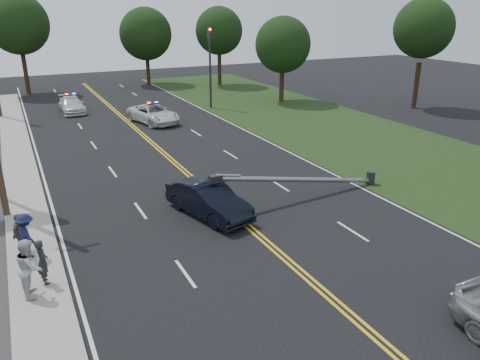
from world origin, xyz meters
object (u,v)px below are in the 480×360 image
crashed_sedan (208,200)px  bystander_d (20,233)px  bystander_a (42,262)px  bystander_c (26,236)px  emergency_b (72,105)px  emergency_a (153,114)px  traffic_signal (210,61)px  fallen_streetlight (309,179)px  bystander_b (30,267)px

crashed_sedan → bystander_d: bearing=165.6°
bystander_a → bystander_c: (-0.36, 2.12, 0.06)m
emergency_b → bystander_c: bearing=-101.1°
emergency_a → emergency_b: bearing=112.6°
traffic_signal → emergency_b: traffic_signal is taller
fallen_streetlight → bystander_d: 12.93m
bystander_d → fallen_streetlight: bearing=-63.5°
fallen_streetlight → crashed_sedan: (-5.25, 0.16, -0.16)m
emergency_b → bystander_d: (-5.24, -25.45, 0.22)m
traffic_signal → emergency_b: (-11.79, 3.49, -3.54)m
emergency_a → bystander_d: size_ratio=3.35×
emergency_a → fallen_streetlight: bearing=-97.5°
emergency_b → bystander_b: bystander_b is taller
fallen_streetlight → bystander_b: (-12.74, -3.14, 0.17)m
traffic_signal → fallen_streetlight: (-4.11, -22.00, -3.29)m
crashed_sedan → bystander_b: bearing=-171.6°
emergency_a → bystander_b: bearing=-130.4°
bystander_c → bystander_d: bearing=-4.4°
fallen_streetlight → emergency_a: size_ratio=1.82×
bystander_d → emergency_b: bearing=15.0°
emergency_b → bystander_c: size_ratio=2.67×
bystander_b → bystander_d: bearing=7.8°
emergency_a → bystander_d: 21.28m
fallen_streetlight → emergency_a: (-2.36, 18.50, -0.20)m
bystander_b → bystander_c: 2.64m
bystander_b → bystander_a: bearing=-33.0°
bystander_a → bystander_b: bystander_b is taller
fallen_streetlight → bystander_d: size_ratio=6.09×
fallen_streetlight → emergency_a: bearing=97.3°
crashed_sedan → emergency_b: crashed_sedan is taller
crashed_sedan → emergency_a: bearing=65.7°
traffic_signal → emergency_a: size_ratio=1.37×
emergency_a → bystander_a: bystander_a is taller
fallen_streetlight → traffic_signal: bearing=79.4°
crashed_sedan → bystander_c: (-7.46, -0.66, 0.22)m
emergency_b → bystander_a: bystander_a is taller
fallen_streetlight → bystander_a: size_ratio=5.87×
fallen_streetlight → bystander_b: bystander_b is taller
emergency_b → bystander_a: size_ratio=2.88×
fallen_streetlight → bystander_b: 13.12m
crashed_sedan → emergency_a: crashed_sedan is taller
crashed_sedan → bystander_c: bystander_c is taller
fallen_streetlight → bystander_a: bearing=-168.0°
emergency_b → bystander_b: size_ratio=2.36×
bystander_a → bystander_c: size_ratio=0.92×
emergency_b → fallen_streetlight: bearing=-73.4°
traffic_signal → bystander_d: bearing=-127.8°
traffic_signal → crashed_sedan: 24.01m
bystander_b → fallen_streetlight: bearing=-71.7°
crashed_sedan → bystander_d: (-7.68, -0.13, 0.13)m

